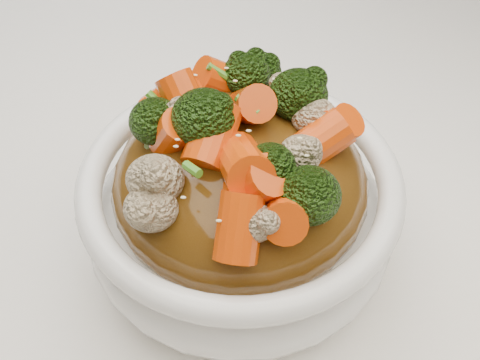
# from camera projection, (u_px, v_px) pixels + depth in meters

# --- Properties ---
(tablecloth) EXTENTS (1.20, 0.80, 0.04)m
(tablecloth) POSITION_uv_depth(u_px,v_px,m) (229.00, 201.00, 0.45)
(tablecloth) COLOR white
(tablecloth) RESTS_ON dining_table
(bowl) EXTENTS (0.25, 0.25, 0.08)m
(bowl) POSITION_uv_depth(u_px,v_px,m) (240.00, 211.00, 0.37)
(bowl) COLOR white
(bowl) RESTS_ON tablecloth
(sauce_base) EXTENTS (0.20, 0.20, 0.09)m
(sauce_base) POSITION_uv_depth(u_px,v_px,m) (240.00, 183.00, 0.35)
(sauce_base) COLOR #4F300D
(sauce_base) RESTS_ON bowl
(carrots) EXTENTS (0.20, 0.20, 0.05)m
(carrots) POSITION_uv_depth(u_px,v_px,m) (240.00, 112.00, 0.31)
(carrots) COLOR #DA4407
(carrots) RESTS_ON sauce_base
(broccoli) EXTENTS (0.20, 0.20, 0.04)m
(broccoli) POSITION_uv_depth(u_px,v_px,m) (240.00, 113.00, 0.31)
(broccoli) COLOR black
(broccoli) RESTS_ON sauce_base
(cauliflower) EXTENTS (0.20, 0.20, 0.03)m
(cauliflower) POSITION_uv_depth(u_px,v_px,m) (240.00, 115.00, 0.31)
(cauliflower) COLOR tan
(cauliflower) RESTS_ON sauce_base
(scallions) EXTENTS (0.15, 0.15, 0.02)m
(scallions) POSITION_uv_depth(u_px,v_px,m) (240.00, 110.00, 0.31)
(scallions) COLOR #41841E
(scallions) RESTS_ON sauce_base
(sesame_seeds) EXTENTS (0.18, 0.18, 0.01)m
(sesame_seeds) POSITION_uv_depth(u_px,v_px,m) (240.00, 110.00, 0.31)
(sesame_seeds) COLOR beige
(sesame_seeds) RESTS_ON sauce_base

